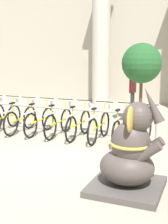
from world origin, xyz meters
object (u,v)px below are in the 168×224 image
(bicycle_8, at_px, (145,129))
(potted_tree, at_px, (142,68))
(bicycle_2, at_px, (21,118))
(bicycle_7, at_px, (122,127))
(person_pedestrian, at_px, (133,88))
(bicycle_5, at_px, (79,123))
(bicycle_6, at_px, (100,125))
(elephant_statue, at_px, (130,155))
(bicycle_1, at_px, (5,117))
(bicycle_4, at_px, (59,121))
(bicycle_3, at_px, (40,120))

(bicycle_8, relative_size, potted_tree, 0.64)
(bicycle_2, xyz_separation_m, bicycle_7, (2.99, 0.06, 0.00))
(person_pedestrian, bearing_deg, bicycle_2, -120.04)
(bicycle_5, bearing_deg, bicycle_7, -0.11)
(bicycle_6, distance_m, elephant_statue, 3.08)
(bicycle_1, relative_size, bicycle_4, 1.00)
(bicycle_2, relative_size, bicycle_5, 1.00)
(bicycle_4, bearing_deg, potted_tree, 51.46)
(person_pedestrian, relative_size, potted_tree, 0.64)
(bicycle_3, distance_m, bicycle_6, 1.79)
(potted_tree, bearing_deg, bicycle_8, -74.83)
(potted_tree, bearing_deg, bicycle_6, -104.40)
(bicycle_1, distance_m, bicycle_4, 1.79)
(bicycle_3, xyz_separation_m, bicycle_4, (0.60, 0.01, 0.00))
(bicycle_6, bearing_deg, bicycle_2, -179.38)
(bicycle_1, xyz_separation_m, bicycle_2, (0.60, -0.04, 0.00))
(bicycle_3, xyz_separation_m, bicycle_6, (1.79, -0.02, 0.00))
(bicycle_5, relative_size, bicycle_8, 1.00)
(bicycle_3, height_order, bicycle_8, same)
(bicycle_8, bearing_deg, bicycle_4, 178.99)
(bicycle_4, bearing_deg, bicycle_5, 0.70)
(bicycle_1, height_order, bicycle_5, same)
(bicycle_5, bearing_deg, bicycle_4, -179.30)
(potted_tree, bearing_deg, bicycle_4, -128.54)
(bicycle_7, distance_m, person_pedestrian, 4.02)
(elephant_statue, height_order, potted_tree, potted_tree)
(bicycle_1, height_order, bicycle_3, same)
(bicycle_1, height_order, bicycle_6, same)
(bicycle_6, xyz_separation_m, bicycle_8, (1.20, -0.01, 0.00))
(elephant_statue, relative_size, person_pedestrian, 1.07)
(person_pedestrian, distance_m, potted_tree, 2.00)
(bicycle_5, height_order, elephant_statue, elephant_statue)
(bicycle_8, bearing_deg, bicycle_2, -179.80)
(bicycle_1, xyz_separation_m, bicycle_5, (2.39, 0.02, 0.00))
(bicycle_4, height_order, person_pedestrian, person_pedestrian)
(bicycle_7, bearing_deg, potted_tree, 90.46)
(bicycle_6, xyz_separation_m, elephant_statue, (1.48, -2.69, 0.20))
(bicycle_3, height_order, potted_tree, potted_tree)
(bicycle_8, bearing_deg, potted_tree, 105.17)
(bicycle_4, distance_m, bicycle_5, 0.60)
(bicycle_2, height_order, bicycle_5, same)
(bicycle_1, distance_m, bicycle_2, 0.60)
(bicycle_2, relative_size, bicycle_6, 1.00)
(bicycle_2, xyz_separation_m, bicycle_6, (2.39, 0.03, 0.00))
(bicycle_2, bearing_deg, potted_tree, 37.55)
(bicycle_3, distance_m, bicycle_7, 2.39)
(bicycle_8, bearing_deg, bicycle_5, 178.42)
(bicycle_1, xyz_separation_m, person_pedestrian, (2.90, 3.94, 0.58))
(elephant_statue, bearing_deg, person_pedestrian, 103.33)
(bicycle_5, distance_m, bicycle_7, 1.20)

